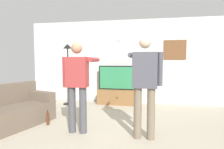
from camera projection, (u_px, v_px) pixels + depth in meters
ground_plane at (101, 136)px, 3.43m from camera, size 8.40×8.40×0.00m
back_wall at (123, 62)px, 6.22m from camera, size 6.40×0.10×2.70m
tv_stand at (118, 97)px, 5.98m from camera, size 1.30×0.46×0.46m
television at (119, 78)px, 5.98m from camera, size 1.28×0.07×0.76m
wall_clock at (120, 37)px, 6.12m from camera, size 0.24×0.03×0.24m
framed_picture at (175, 50)px, 5.83m from camera, size 0.67×0.04×0.60m
floor_lamp at (68, 61)px, 5.88m from camera, size 0.32×0.32×1.90m
person_standing_nearer_lamp at (77, 82)px, 3.58m from camera, size 0.58×0.78×1.72m
person_standing_nearer_couch at (145, 81)px, 3.29m from camera, size 0.60×0.78×1.80m
side_couch at (8, 112)px, 3.91m from camera, size 1.30×1.95×0.87m
beverage_bottle at (48, 119)px, 4.05m from camera, size 0.07×0.07×0.32m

